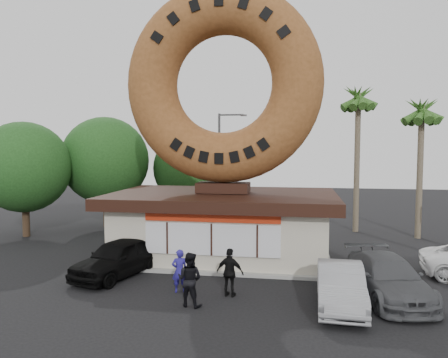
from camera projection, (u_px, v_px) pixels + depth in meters
ground at (196, 297)px, 16.27m from camera, size 90.00×90.00×0.00m
donut_shop at (223, 223)px, 22.02m from camera, size 11.20×7.20×3.80m
giant_donut at (223, 84)px, 21.52m from camera, size 9.76×2.49×9.76m
tree_west at (105, 160)px, 30.28m from camera, size 6.00×6.00×7.65m
tree_mid at (189, 169)px, 31.38m from camera, size 5.20×5.20×6.63m
tree_far at (24, 167)px, 26.95m from camera, size 5.60×5.60×7.14m
palm_near at (358, 103)px, 28.17m from camera, size 2.60×2.60×9.75m
palm_far at (422, 115)px, 26.19m from camera, size 2.60×2.60×8.75m
street_lamp at (221, 162)px, 31.98m from camera, size 2.11×0.20×8.00m
person_left at (180, 271)px, 16.76m from camera, size 0.71×0.58×1.67m
person_center at (190, 279)px, 15.30m from camera, size 1.07×0.91×1.91m
person_right at (230, 272)px, 16.29m from camera, size 1.14×0.66×1.82m
car_black at (118, 258)px, 18.86m from camera, size 3.17×5.02×1.59m
car_silver at (341, 286)px, 15.27m from camera, size 1.70×4.52×1.47m
car_grey at (388, 278)px, 16.15m from camera, size 2.99×5.53×1.52m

